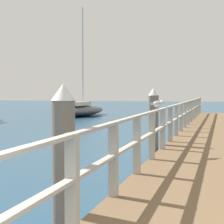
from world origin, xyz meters
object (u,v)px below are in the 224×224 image
Objects in this scene: dock_piling_far at (153,125)px; seagull_foreground at (158,104)px; boat_3 at (81,110)px; dock_piling_near at (64,168)px.

dock_piling_far is 1.90m from seagull_foreground.
dock_piling_far is at bearing -60.56° from boat_3.
seagull_foreground is at bearing 85.49° from dock_piling_near.
boat_3 is at bearing 108.89° from dock_piling_near.
boat_3 is at bearing 142.55° from seagull_foreground.
dock_piling_far reaches higher than seagull_foreground.
boat_3 is (-9.04, 26.43, -0.54)m from dock_piling_near.
seagull_foreground is 0.05× the size of boat_3.
seagull_foreground is at bearing -61.47° from boat_3.
boat_3 is at bearing 114.54° from dock_piling_far.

